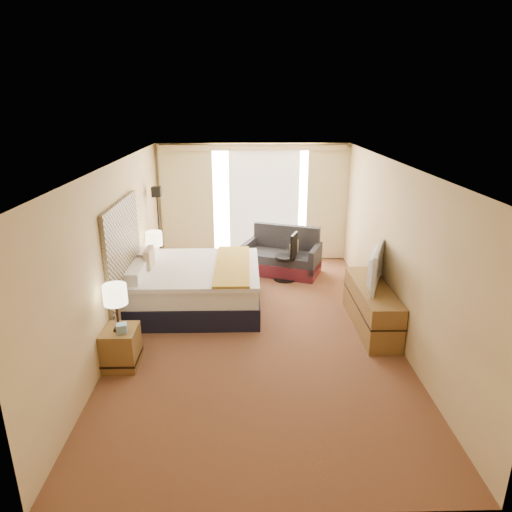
{
  "coord_description": "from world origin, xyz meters",
  "views": [
    {
      "loc": [
        -0.16,
        -6.56,
        3.44
      ],
      "look_at": [
        0.0,
        0.4,
        1.08
      ],
      "focal_mm": 32.0,
      "sensor_mm": 36.0,
      "label": 1
    }
  ],
  "objects_px": {
    "media_dresser": "(371,307)",
    "desk_chair": "(288,259)",
    "lamp_left": "(115,296)",
    "lamp_right": "(154,239)",
    "floor_lamp": "(158,214)",
    "loveseat": "(283,258)",
    "nightstand_right": "(155,279)",
    "bed": "(195,285)",
    "television": "(370,266)",
    "nightstand_left": "(121,347)"
  },
  "relations": [
    {
      "from": "media_dresser",
      "to": "desk_chair",
      "type": "height_order",
      "value": "desk_chair"
    },
    {
      "from": "lamp_left",
      "to": "lamp_right",
      "type": "relative_size",
      "value": 1.02
    },
    {
      "from": "media_dresser",
      "to": "floor_lamp",
      "type": "height_order",
      "value": "floor_lamp"
    },
    {
      "from": "loveseat",
      "to": "floor_lamp",
      "type": "distance_m",
      "value": 2.71
    },
    {
      "from": "media_dresser",
      "to": "lamp_left",
      "type": "xyz_separation_m",
      "value": [
        -3.7,
        -1.08,
        0.71
      ]
    },
    {
      "from": "nightstand_right",
      "to": "floor_lamp",
      "type": "relative_size",
      "value": 0.29
    },
    {
      "from": "desk_chair",
      "to": "lamp_right",
      "type": "height_order",
      "value": "lamp_right"
    },
    {
      "from": "bed",
      "to": "lamp_left",
      "type": "bearing_deg",
      "value": -112.63
    },
    {
      "from": "bed",
      "to": "television",
      "type": "bearing_deg",
      "value": -15.22
    },
    {
      "from": "nightstand_left",
      "to": "desk_chair",
      "type": "xyz_separation_m",
      "value": [
        2.55,
        3.13,
        0.16
      ]
    },
    {
      "from": "loveseat",
      "to": "television",
      "type": "height_order",
      "value": "television"
    },
    {
      "from": "nightstand_left",
      "to": "bed",
      "type": "relative_size",
      "value": 0.25
    },
    {
      "from": "desk_chair",
      "to": "television",
      "type": "bearing_deg",
      "value": -40.44
    },
    {
      "from": "media_dresser",
      "to": "floor_lamp",
      "type": "xyz_separation_m",
      "value": [
        -3.73,
        2.3,
        0.98
      ]
    },
    {
      "from": "nightstand_right",
      "to": "desk_chair",
      "type": "distance_m",
      "value": 2.63
    },
    {
      "from": "floor_lamp",
      "to": "nightstand_left",
      "type": "bearing_deg",
      "value": -89.49
    },
    {
      "from": "bed",
      "to": "desk_chair",
      "type": "height_order",
      "value": "bed"
    },
    {
      "from": "nightstand_left",
      "to": "media_dresser",
      "type": "height_order",
      "value": "media_dresser"
    },
    {
      "from": "nightstand_right",
      "to": "lamp_right",
      "type": "xyz_separation_m",
      "value": [
        0.02,
        0.07,
        0.77
      ]
    },
    {
      "from": "loveseat",
      "to": "bed",
      "type": "bearing_deg",
      "value": -113.98
    },
    {
      "from": "bed",
      "to": "lamp_right",
      "type": "xyz_separation_m",
      "value": [
        -0.79,
        0.67,
        0.65
      ]
    },
    {
      "from": "desk_chair",
      "to": "floor_lamp",
      "type": "bearing_deg",
      "value": -164.05
    },
    {
      "from": "nightstand_right",
      "to": "loveseat",
      "type": "height_order",
      "value": "loveseat"
    },
    {
      "from": "nightstand_right",
      "to": "desk_chair",
      "type": "xyz_separation_m",
      "value": [
        2.55,
        0.63,
        0.16
      ]
    },
    {
      "from": "media_dresser",
      "to": "loveseat",
      "type": "bearing_deg",
      "value": 115.88
    },
    {
      "from": "nightstand_left",
      "to": "floor_lamp",
      "type": "bearing_deg",
      "value": 90.51
    },
    {
      "from": "bed",
      "to": "lamp_right",
      "type": "distance_m",
      "value": 1.22
    },
    {
      "from": "nightstand_right",
      "to": "floor_lamp",
      "type": "xyz_separation_m",
      "value": [
        -0.03,
        0.85,
        1.05
      ]
    },
    {
      "from": "nightstand_right",
      "to": "television",
      "type": "distance_m",
      "value": 3.97
    },
    {
      "from": "television",
      "to": "lamp_right",
      "type": "bearing_deg",
      "value": 90.43
    },
    {
      "from": "nightstand_right",
      "to": "television",
      "type": "height_order",
      "value": "television"
    },
    {
      "from": "desk_chair",
      "to": "television",
      "type": "xyz_separation_m",
      "value": [
        1.1,
        -2.0,
        0.58
      ]
    },
    {
      "from": "nightstand_right",
      "to": "loveseat",
      "type": "relative_size",
      "value": 0.32
    },
    {
      "from": "floor_lamp",
      "to": "nightstand_right",
      "type": "bearing_deg",
      "value": -87.98
    },
    {
      "from": "media_dresser",
      "to": "floor_lamp",
      "type": "bearing_deg",
      "value": 148.34
    },
    {
      "from": "media_dresser",
      "to": "bed",
      "type": "height_order",
      "value": "bed"
    },
    {
      "from": "media_dresser",
      "to": "television",
      "type": "height_order",
      "value": "television"
    },
    {
      "from": "lamp_right",
      "to": "floor_lamp",
      "type": "bearing_deg",
      "value": 93.53
    },
    {
      "from": "loveseat",
      "to": "television",
      "type": "relative_size",
      "value": 1.6
    },
    {
      "from": "floor_lamp",
      "to": "desk_chair",
      "type": "xyz_separation_m",
      "value": [
        2.58,
        -0.22,
        -0.89
      ]
    },
    {
      "from": "lamp_left",
      "to": "lamp_right",
      "type": "xyz_separation_m",
      "value": [
        0.01,
        2.6,
        -0.01
      ]
    },
    {
      "from": "lamp_right",
      "to": "television",
      "type": "bearing_deg",
      "value": -21.63
    },
    {
      "from": "desk_chair",
      "to": "bed",
      "type": "bearing_deg",
      "value": -123.94
    },
    {
      "from": "nightstand_left",
      "to": "lamp_right",
      "type": "xyz_separation_m",
      "value": [
        0.02,
        2.57,
        0.77
      ]
    },
    {
      "from": "nightstand_right",
      "to": "bed",
      "type": "distance_m",
      "value": 1.01
    },
    {
      "from": "nightstand_left",
      "to": "television",
      "type": "distance_m",
      "value": 3.89
    },
    {
      "from": "media_dresser",
      "to": "television",
      "type": "relative_size",
      "value": 1.66
    },
    {
      "from": "lamp_left",
      "to": "lamp_right",
      "type": "bearing_deg",
      "value": 89.68
    },
    {
      "from": "bed",
      "to": "television",
      "type": "xyz_separation_m",
      "value": [
        2.84,
        -0.77,
        0.62
      ]
    },
    {
      "from": "lamp_right",
      "to": "media_dresser",
      "type": "bearing_deg",
      "value": -22.39
    }
  ]
}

